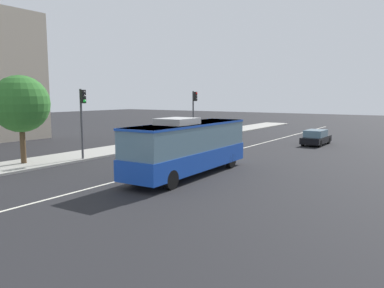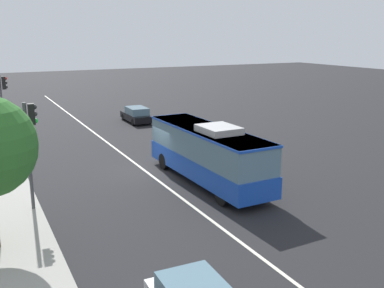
% 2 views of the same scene
% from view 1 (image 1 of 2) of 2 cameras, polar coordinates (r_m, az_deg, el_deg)
% --- Properties ---
extents(ground_plane, '(160.00, 160.00, 0.00)m').
position_cam_1_polar(ground_plane, '(26.68, -0.50, -2.83)').
color(ground_plane, black).
extents(sidewalk_kerb, '(80.00, 3.96, 0.14)m').
position_cam_1_polar(sidewalk_kerb, '(32.23, -13.34, -1.14)').
color(sidewalk_kerb, '#9E9B93').
rests_on(sidewalk_kerb, ground_plane).
extents(lane_centre_line, '(76.00, 0.16, 0.01)m').
position_cam_1_polar(lane_centre_line, '(26.68, -0.50, -2.81)').
color(lane_centre_line, silver).
rests_on(lane_centre_line, ground_plane).
extents(transit_bus, '(10.06, 2.74, 3.46)m').
position_cam_1_polar(transit_bus, '(22.15, -0.53, -0.17)').
color(transit_bus, '#1947B7').
rests_on(transit_bus, ground_plane).
extents(sedan_black, '(4.52, 1.87, 1.46)m').
position_cam_1_polar(sedan_black, '(38.09, 18.29, 0.95)').
color(sedan_black, black).
rests_on(sedan_black, ground_plane).
extents(traffic_light_near_corner, '(0.34, 0.62, 5.20)m').
position_cam_1_polar(traffic_light_near_corner, '(28.23, -16.29, 4.72)').
color(traffic_light_near_corner, '#47474C').
rests_on(traffic_light_near_corner, ground_plane).
extents(traffic_light_mid_block, '(0.34, 0.62, 5.20)m').
position_cam_1_polar(traffic_light_mid_block, '(39.49, 0.35, 5.66)').
color(traffic_light_mid_block, '#47474C').
rests_on(traffic_light_mid_block, ground_plane).
extents(street_tree_kerbside_left, '(3.83, 3.83, 6.08)m').
position_cam_1_polar(street_tree_kerbside_left, '(27.77, -24.58, 5.54)').
color(street_tree_kerbside_left, '#4C3823').
rests_on(street_tree_kerbside_left, ground_plane).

